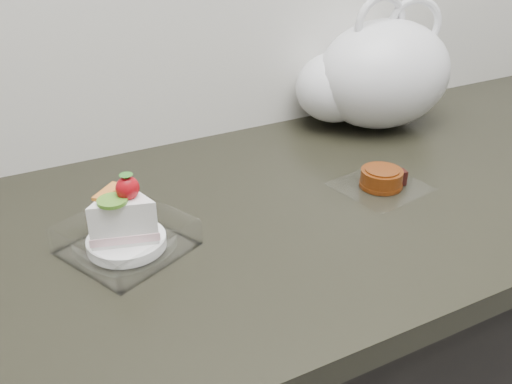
% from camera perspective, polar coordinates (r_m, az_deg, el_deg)
% --- Properties ---
extents(cake_tray, '(0.20, 0.20, 0.12)m').
position_cam_1_polar(cake_tray, '(0.81, -12.95, -3.70)').
color(cake_tray, white).
rests_on(cake_tray, counter).
extents(mooncake_wrap, '(0.16, 0.15, 0.03)m').
position_cam_1_polar(mooncake_wrap, '(0.98, 12.48, 1.22)').
color(mooncake_wrap, white).
rests_on(mooncake_wrap, counter).
extents(plastic_bag, '(0.35, 0.28, 0.27)m').
position_cam_1_polar(plastic_bag, '(1.21, 11.75, 11.32)').
color(plastic_bag, silver).
rests_on(plastic_bag, counter).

